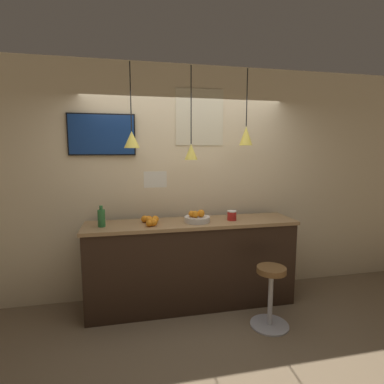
{
  "coord_description": "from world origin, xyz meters",
  "views": [
    {
      "loc": [
        -0.71,
        -2.83,
        1.85
      ],
      "look_at": [
        0.0,
        0.53,
        1.38
      ],
      "focal_mm": 28.0,
      "sensor_mm": 36.0,
      "label": 1
    }
  ],
  "objects_px": {
    "juice_bottle": "(101,218)",
    "mounted_tv": "(102,135)",
    "fruit_bowl": "(197,218)",
    "bar_stool": "(271,291)",
    "spread_jar": "(232,215)"
  },
  "relations": [
    {
      "from": "bar_stool",
      "to": "juice_bottle",
      "type": "height_order",
      "value": "juice_bottle"
    },
    {
      "from": "fruit_bowl",
      "to": "mounted_tv",
      "type": "bearing_deg",
      "value": 160.55
    },
    {
      "from": "juice_bottle",
      "to": "spread_jar",
      "type": "bearing_deg",
      "value": -0.0
    },
    {
      "from": "fruit_bowl",
      "to": "mounted_tv",
      "type": "relative_size",
      "value": 0.39
    },
    {
      "from": "bar_stool",
      "to": "juice_bottle",
      "type": "distance_m",
      "value": 1.97
    },
    {
      "from": "fruit_bowl",
      "to": "juice_bottle",
      "type": "bearing_deg",
      "value": 179.72
    },
    {
      "from": "fruit_bowl",
      "to": "bar_stool",
      "type": "bearing_deg",
      "value": -41.33
    },
    {
      "from": "juice_bottle",
      "to": "mounted_tv",
      "type": "bearing_deg",
      "value": 88.22
    },
    {
      "from": "bar_stool",
      "to": "mounted_tv",
      "type": "bearing_deg",
      "value": 150.96
    },
    {
      "from": "fruit_bowl",
      "to": "spread_jar",
      "type": "relative_size",
      "value": 2.6
    },
    {
      "from": "spread_jar",
      "to": "bar_stool",
      "type": "bearing_deg",
      "value": -68.13
    },
    {
      "from": "spread_jar",
      "to": "mounted_tv",
      "type": "relative_size",
      "value": 0.15
    },
    {
      "from": "juice_bottle",
      "to": "mounted_tv",
      "type": "distance_m",
      "value": 0.98
    },
    {
      "from": "spread_jar",
      "to": "mounted_tv",
      "type": "distance_m",
      "value": 1.8
    },
    {
      "from": "spread_jar",
      "to": "mounted_tv",
      "type": "xyz_separation_m",
      "value": [
        -1.49,
        0.37,
        0.95
      ]
    }
  ]
}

